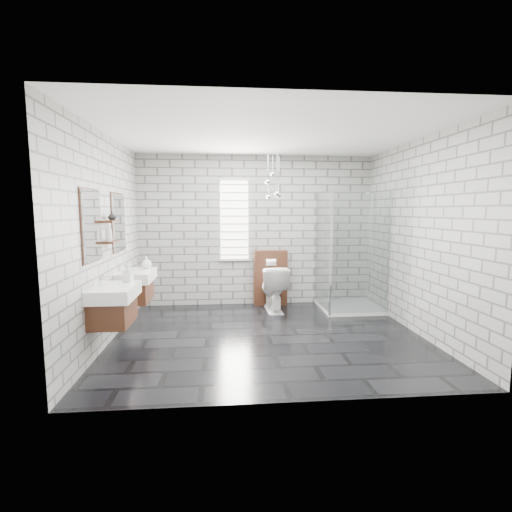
{
  "coord_description": "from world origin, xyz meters",
  "views": [
    {
      "loc": [
        -0.59,
        -4.91,
        1.72
      ],
      "look_at": [
        -0.13,
        0.35,
        1.07
      ],
      "focal_mm": 26.0,
      "sensor_mm": 36.0,
      "label": 1
    }
  ],
  "objects": [
    {
      "name": "shelf_upper",
      "position": [
        -2.03,
        -0.05,
        1.58
      ],
      "size": [
        0.14,
        0.3,
        0.03
      ],
      "primitive_type": "cube",
      "color": "#492616",
      "rests_on": "wall_left"
    },
    {
      "name": "wall_back",
      "position": [
        0.0,
        1.81,
        1.35
      ],
      "size": [
        4.2,
        0.02,
        2.7
      ],
      "primitive_type": "cube",
      "color": "#A4A49E",
      "rests_on": "floor"
    },
    {
      "name": "vanity_right",
      "position": [
        -1.91,
        0.52,
        0.76
      ],
      "size": [
        0.47,
        0.7,
        1.57
      ],
      "color": "#492616",
      "rests_on": "wall_left"
    },
    {
      "name": "floor",
      "position": [
        0.0,
        0.0,
        -0.01
      ],
      "size": [
        4.2,
        3.6,
        0.02
      ],
      "primitive_type": "cube",
      "color": "black",
      "rests_on": "ground"
    },
    {
      "name": "wall_left",
      "position": [
        -2.11,
        0.0,
        1.35
      ],
      "size": [
        0.02,
        3.6,
        2.7
      ],
      "primitive_type": "cube",
      "color": "#A4A49E",
      "rests_on": "floor"
    },
    {
      "name": "wall_front",
      "position": [
        0.0,
        -1.81,
        1.35
      ],
      "size": [
        4.2,
        0.02,
        2.7
      ],
      "primitive_type": "cube",
      "color": "#A4A49E",
      "rests_on": "floor"
    },
    {
      "name": "vanity_left",
      "position": [
        -1.91,
        -0.57,
        0.76
      ],
      "size": [
        0.47,
        0.7,
        1.57
      ],
      "color": "#492616",
      "rests_on": "wall_left"
    },
    {
      "name": "flush_plate",
      "position": [
        0.25,
        1.6,
        0.8
      ],
      "size": [
        0.18,
        0.01,
        0.12
      ],
      "primitive_type": "cube",
      "color": "silver",
      "rests_on": "cistern_panel"
    },
    {
      "name": "wall_right",
      "position": [
        2.11,
        0.0,
        1.35
      ],
      "size": [
        0.02,
        3.6,
        2.7
      ],
      "primitive_type": "cube",
      "color": "#A4A49E",
      "rests_on": "floor"
    },
    {
      "name": "shelf_lower",
      "position": [
        -2.03,
        -0.05,
        1.32
      ],
      "size": [
        0.14,
        0.3,
        0.03
      ],
      "primitive_type": "cube",
      "color": "#492616",
      "rests_on": "wall_left"
    },
    {
      "name": "shower_enclosure",
      "position": [
        1.5,
        1.18,
        0.5
      ],
      "size": [
        1.0,
        1.0,
        2.03
      ],
      "color": "white",
      "rests_on": "floor"
    },
    {
      "name": "soap_bottle_a",
      "position": [
        -1.77,
        -0.32,
        0.96
      ],
      "size": [
        0.12,
        0.12,
        0.22
      ],
      "primitive_type": "imported",
      "rotation": [
        0.0,
        0.0,
        -0.26
      ],
      "color": "#B2B2B2",
      "rests_on": "vanity_left"
    },
    {
      "name": "ceiling",
      "position": [
        0.0,
        0.0,
        2.71
      ],
      "size": [
        4.2,
        3.6,
        0.02
      ],
      "primitive_type": "cube",
      "color": "white",
      "rests_on": "wall_back"
    },
    {
      "name": "window",
      "position": [
        -0.4,
        1.78,
        1.55
      ],
      "size": [
        0.56,
        0.05,
        1.48
      ],
      "color": "white",
      "rests_on": "wall_back"
    },
    {
      "name": "cistern_panel",
      "position": [
        0.25,
        1.7,
        0.5
      ],
      "size": [
        0.6,
        0.2,
        1.0
      ],
      "primitive_type": "cube",
      "color": "#492616",
      "rests_on": "floor"
    },
    {
      "name": "toilet",
      "position": [
        0.25,
        1.3,
        0.39
      ],
      "size": [
        0.47,
        0.79,
        0.78
      ],
      "primitive_type": "imported",
      "rotation": [
        0.0,
        0.0,
        3.18
      ],
      "color": "white",
      "rests_on": "floor"
    },
    {
      "name": "soap_bottle_c",
      "position": [
        -2.02,
        -0.17,
        1.45
      ],
      "size": [
        0.11,
        0.11,
        0.22
      ],
      "primitive_type": "imported",
      "rotation": [
        0.0,
        0.0,
        -0.41
      ],
      "color": "#B2B2B2",
      "rests_on": "shelf_lower"
    },
    {
      "name": "soap_bottle_b",
      "position": [
        -1.76,
        0.74,
        0.94
      ],
      "size": [
        0.17,
        0.17,
        0.18
      ],
      "primitive_type": "imported",
      "rotation": [
        0.0,
        0.0,
        -0.23
      ],
      "color": "#B2B2B2",
      "rests_on": "vanity_right"
    },
    {
      "name": "pendant_cluster",
      "position": [
        0.24,
        1.37,
        2.1
      ],
      "size": [
        0.3,
        0.23,
        0.79
      ],
      "color": "silver",
      "rests_on": "ceiling"
    },
    {
      "name": "vase",
      "position": [
        -2.02,
        0.01,
        1.65
      ],
      "size": [
        0.13,
        0.13,
        0.11
      ],
      "primitive_type": "imported",
      "rotation": [
        0.0,
        0.0,
        0.33
      ],
      "color": "#B2B2B2",
      "rests_on": "shelf_upper"
    }
  ]
}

